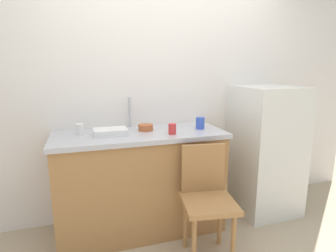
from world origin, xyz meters
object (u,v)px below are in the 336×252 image
(chair, at_px, (207,196))
(terracotta_bowl, at_px, (146,127))
(dish_tray, at_px, (110,132))
(cup_blue, at_px, (200,123))
(refrigerator, at_px, (265,150))
(cup_red, at_px, (172,129))
(cup_white, at_px, (80,129))

(chair, distance_m, terracotta_bowl, 0.82)
(dish_tray, xyz_separation_m, cup_blue, (0.83, -0.02, 0.03))
(refrigerator, bearing_deg, cup_blue, -178.83)
(dish_tray, xyz_separation_m, cup_red, (0.51, -0.15, 0.02))
(dish_tray, bearing_deg, cup_red, -15.96)
(chair, bearing_deg, refrigerator, 37.96)
(chair, xyz_separation_m, cup_red, (-0.17, 0.36, 0.48))
(terracotta_bowl, xyz_separation_m, cup_red, (0.19, -0.21, 0.02))
(dish_tray, height_order, terracotta_bowl, terracotta_bowl)
(terracotta_bowl, height_order, cup_blue, cup_blue)
(chair, relative_size, cup_blue, 8.12)
(cup_blue, bearing_deg, terracotta_bowl, 170.12)
(refrigerator, relative_size, cup_white, 14.22)
(dish_tray, bearing_deg, cup_blue, -1.48)
(cup_white, bearing_deg, dish_tray, -17.73)
(terracotta_bowl, bearing_deg, chair, -58.05)
(chair, distance_m, cup_red, 0.62)
(chair, height_order, cup_red, cup_red)
(cup_blue, bearing_deg, chair, -106.81)
(dish_tray, bearing_deg, cup_white, 162.27)
(refrigerator, distance_m, chair, 1.04)
(terracotta_bowl, relative_size, cup_blue, 1.24)
(chair, height_order, cup_blue, cup_blue)
(chair, bearing_deg, dish_tray, 152.25)
(dish_tray, relative_size, terracotta_bowl, 2.06)
(refrigerator, height_order, chair, refrigerator)
(dish_tray, relative_size, cup_white, 3.03)
(refrigerator, height_order, cup_red, refrigerator)
(chair, distance_m, cup_blue, 0.70)
(cup_red, bearing_deg, terracotta_bowl, 131.31)
(dish_tray, height_order, cup_white, cup_white)
(dish_tray, xyz_separation_m, cup_white, (-0.25, 0.08, 0.02))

